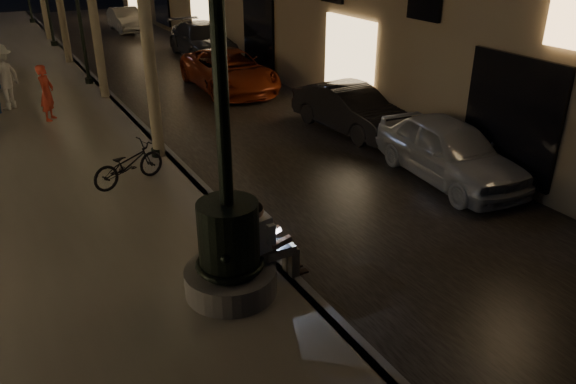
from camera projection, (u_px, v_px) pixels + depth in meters
ground at (105, 94)px, 19.37m from camera, size 120.00×120.00×0.00m
cobble_lane at (188, 83)px, 20.69m from camera, size 6.00×45.00×0.02m
curb_strip at (105, 91)px, 19.33m from camera, size 0.25×45.00×0.20m
fountain_lamppost at (229, 233)px, 8.15m from camera, size 1.40×1.40×5.21m
seated_man_laptop at (266, 239)px, 8.54m from camera, size 1.05×0.36×1.42m
lamp_curb_a at (144, 28)px, 12.33m from camera, size 0.36×0.36×4.81m
car_front at (449, 150)px, 12.59m from camera, size 2.03×4.23×1.39m
car_second at (350, 109)px, 15.68m from camera, size 1.69×3.97×1.27m
car_third at (229, 71)px, 19.61m from camera, size 2.44×4.99×1.37m
car_rear at (203, 40)px, 24.50m from camera, size 2.36×5.19×1.47m
car_fifth at (126, 20)px, 30.72m from camera, size 1.39×3.83×1.26m
pedestrian_red at (47, 93)px, 15.85m from camera, size 0.62×0.69×1.58m
pedestrian_white at (2, 77)px, 16.73m from camera, size 1.40×1.42×1.96m
bicycle at (128, 164)px, 12.01m from camera, size 1.78×1.08×0.88m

